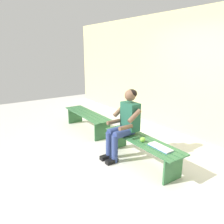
{
  "coord_description": "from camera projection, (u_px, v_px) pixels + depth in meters",
  "views": [
    {
      "loc": [
        -2.56,
        2.39,
        1.89
      ],
      "look_at": [
        0.68,
        0.15,
        0.78
      ],
      "focal_mm": 35.43,
      "sensor_mm": 36.0,
      "label": 1
    }
  ],
  "objects": [
    {
      "name": "person_seated",
      "position": [
        125.0,
        121.0,
        3.89
      ],
      "size": [
        0.5,
        0.69,
        1.23
      ],
      "color": "#1E513D",
      "rests_on": "ground"
    },
    {
      "name": "apple",
      "position": [
        143.0,
        140.0,
        3.62
      ],
      "size": [
        0.09,
        0.09,
        0.09
      ],
      "primitive_type": "sphere",
      "color": "#72B738",
      "rests_on": "bench_near"
    },
    {
      "name": "book_open",
      "position": [
        160.0,
        147.0,
        3.41
      ],
      "size": [
        0.41,
        0.16,
        0.02
      ],
      "rotation": [
        0.0,
        0.0,
        -0.02
      ],
      "color": "white",
      "rests_on": "bench_near"
    },
    {
      "name": "ground_plane",
      "position": [
        65.0,
        157.0,
        4.07
      ],
      "size": [
        10.0,
        7.0,
        0.04
      ],
      "primitive_type": "cube",
      "color": "beige"
    },
    {
      "name": "brick_wall",
      "position": [
        190.0,
        74.0,
        4.88
      ],
      "size": [
        9.5,
        0.24,
        2.72
      ],
      "primitive_type": "cube",
      "color": "#D1C684",
      "rests_on": "ground"
    },
    {
      "name": "bench_near",
      "position": [
        142.0,
        145.0,
        3.76
      ],
      "size": [
        1.64,
        0.46,
        0.43
      ],
      "rotation": [
        0.0,
        0.0,
        -0.02
      ],
      "color": "#2D6038",
      "rests_on": "ground"
    },
    {
      "name": "bench_far",
      "position": [
        87.0,
        117.0,
        5.29
      ],
      "size": [
        1.64,
        0.46,
        0.43
      ],
      "rotation": [
        0.0,
        0.0,
        -0.02
      ],
      "color": "#2D6038",
      "rests_on": "ground"
    }
  ]
}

